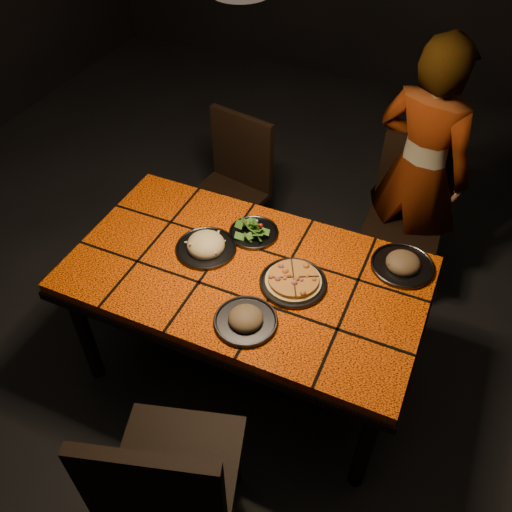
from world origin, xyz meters
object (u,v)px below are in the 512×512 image
at_px(diner, 419,171).
at_px(plate_pizza, 293,281).
at_px(plate_pasta, 206,246).
at_px(dining_table, 246,282).
at_px(chair_near, 168,483).
at_px(chair_far_right, 408,208).
at_px(chair_far_left, 233,181).

bearing_deg(diner, plate_pizza, 89.36).
relative_size(diner, plate_pasta, 5.37).
height_order(dining_table, chair_near, chair_near).
xyz_separation_m(dining_table, chair_far_right, (0.55, 1.02, -0.13)).
distance_m(chair_near, chair_far_right, 1.99).
distance_m(dining_table, chair_far_right, 1.16).
bearing_deg(chair_far_left, plate_pasta, -61.96).
bearing_deg(diner, plate_pasta, 68.97).
distance_m(chair_far_left, plate_pizza, 1.11).
bearing_deg(plate_pasta, chair_far_right, 51.20).
height_order(chair_far_left, plate_pasta, chair_far_left).
distance_m(chair_far_right, diner, 0.24).
height_order(dining_table, chair_far_right, chair_far_right).
bearing_deg(plate_pasta, plate_pizza, -5.08).
xyz_separation_m(chair_far_right, plate_pizza, (-0.32, -1.01, 0.23)).
height_order(dining_table, diner, diner).
height_order(chair_far_right, plate_pizza, chair_far_right).
distance_m(chair_near, chair_far_left, 1.86).
bearing_deg(diner, chair_far_left, 28.94).
distance_m(dining_table, diner, 1.19).
bearing_deg(chair_far_right, chair_far_left, -172.44).
relative_size(chair_far_left, plate_pasta, 3.26).
bearing_deg(plate_pizza, dining_table, -177.45).
height_order(chair_far_right, diner, diner).
height_order(plate_pizza, plate_pasta, plate_pasta).
relative_size(chair_near, chair_far_left, 1.11).
bearing_deg(chair_near, chair_far_right, -118.90).
bearing_deg(plate_pasta, chair_near, -70.39).
relative_size(diner, plate_pizza, 4.61).
bearing_deg(chair_near, plate_pizza, -112.84).
bearing_deg(plate_pizza, plate_pasta, 174.92).
distance_m(dining_table, plate_pasta, 0.26).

